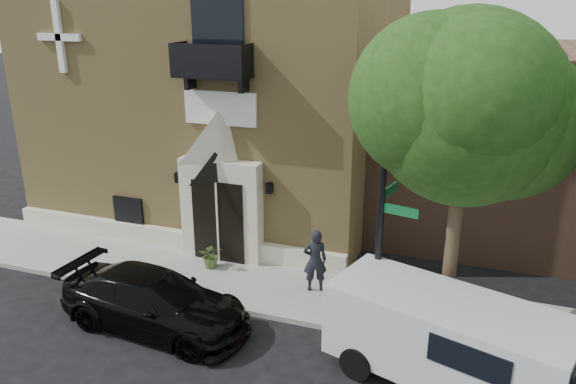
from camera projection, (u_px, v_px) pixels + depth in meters
name	position (u px, v px, depth m)	size (l,w,h in m)	color
ground	(213.00, 309.00, 15.26)	(120.00, 120.00, 0.00)	black
sidewalk	(268.00, 287.00, 16.25)	(42.00, 3.00, 0.15)	gray
church	(231.00, 88.00, 21.71)	(12.20, 11.01, 9.30)	tan
street_tree_left	(468.00, 107.00, 11.72)	(4.97, 4.38, 7.77)	#38281C
black_sedan	(155.00, 301.00, 14.21)	(2.06, 5.08, 1.47)	black
cargo_van	(455.00, 342.00, 11.85)	(5.39, 3.42, 2.06)	silver
street_sign	(382.00, 210.00, 13.14)	(0.98, 1.12, 6.28)	black
fire_hydrant	(343.00, 307.00, 14.37)	(0.43, 0.35, 0.76)	#A8000F
dumpster	(419.00, 309.00, 13.94)	(1.70, 0.99, 1.10)	#0E3318
planter	(211.00, 255.00, 17.13)	(0.71, 0.62, 0.79)	#4E642F
pedestrian_near	(315.00, 260.00, 15.65)	(0.67, 0.44, 1.84)	black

